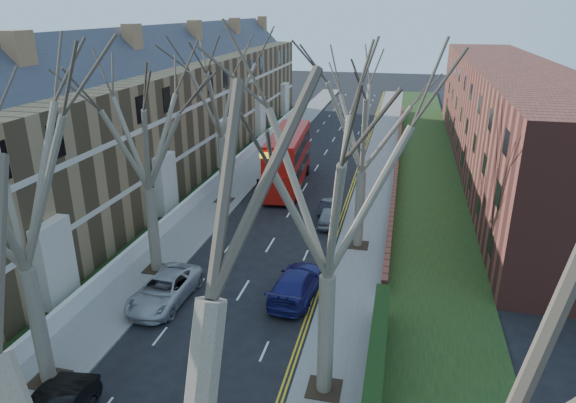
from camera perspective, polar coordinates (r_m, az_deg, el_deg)
The scene contains 16 objects.
pavement_left at distance 52.02m, azimuth -3.36°, elevation 4.25°, with size 3.00×102.00×0.12m, color slate.
pavement_right at distance 50.13m, azimuth 9.97°, elevation 3.33°, with size 3.00×102.00×0.12m, color slate.
terrace_left at distance 46.32m, azimuth -15.53°, elevation 8.45°, with size 9.70×78.00×13.60m.
flats_right at distance 53.63m, azimuth 23.01°, elevation 8.57°, with size 13.97×54.00×10.00m.
front_wall_left at distance 45.13m, azimuth -8.19°, elevation 2.22°, with size 0.30×78.00×1.00m.
grass_verge_right at distance 50.12m, azimuth 15.11°, elevation 3.02°, with size 6.00×102.00×0.06m.
tree_left_mid at distance 20.90m, azimuth -28.88°, elevation 3.61°, with size 10.50×10.50×14.71m.
tree_left_far at distance 28.95m, azimuth -15.94°, elevation 8.89°, with size 10.15×10.15×14.22m.
tree_left_dist at distance 39.69m, azimuth -7.71°, elevation 12.98°, with size 10.50×10.50×14.71m.
tree_right_mid at distance 17.82m, azimuth 4.79°, elevation 3.57°, with size 10.50×10.50×14.71m.
tree_right_far at distance 31.45m, azimuth 8.54°, elevation 10.35°, with size 10.15×10.15×14.22m.
double_decker_bus at distance 44.70m, azimuth -0.01°, elevation 4.56°, with size 3.47×11.55×4.75m.
car_left_far at distance 28.48m, azimuth -13.55°, elevation -9.48°, with size 2.44×5.29×1.47m, color #ABACB1.
car_right_near at distance 28.19m, azimuth 1.01°, elevation -9.07°, with size 2.18×5.37×1.56m, color navy.
car_right_mid at distance 37.34m, azimuth 4.58°, elevation -1.59°, with size 1.53×3.79×1.29m, color gray.
car_right_far at distance 38.70m, azimuth 4.66°, elevation -0.75°, with size 1.40×4.01×1.32m, color black.
Camera 1 is at (8.02, -8.87, 14.80)m, focal length 32.00 mm.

